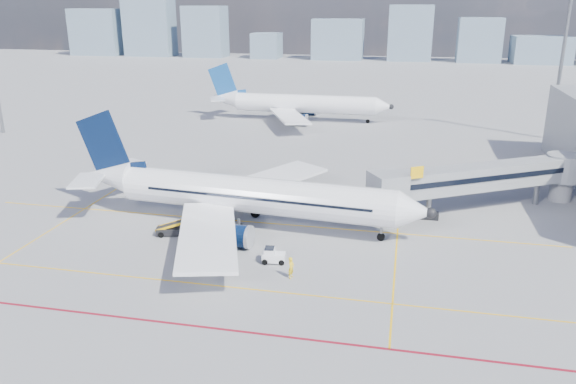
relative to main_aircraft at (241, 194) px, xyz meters
name	(u,v)px	position (x,y,z in m)	size (l,w,h in m)	color
ground	(237,255)	(1.75, -7.19, -3.22)	(420.00, 420.00, 0.00)	gray
apron_markings	(217,273)	(1.17, -11.10, -3.22)	(90.00, 35.12, 0.01)	yellow
jet_bridge	(491,177)	(25.26, 9.72, 0.52)	(23.55, 15.78, 6.30)	gray
floodlight_mast_ne	(563,56)	(39.75, 47.81, 10.36)	(3.20, 0.61, 25.45)	slate
distant_skyline	(350,32)	(-8.54, 182.81, 7.61)	(257.23, 15.36, 29.00)	slate
main_aircraft	(241,194)	(0.00, 0.00, 0.00)	(37.77, 32.87, 11.05)	white
second_aircraft	(297,104)	(-4.88, 54.54, 0.00)	(36.24, 31.59, 10.72)	white
baggage_tug	(273,255)	(5.22, -8.09, -2.56)	(2.12, 1.43, 1.39)	white
cargo_dolly	(216,252)	(0.38, -8.92, -2.29)	(3.28, 1.81, 1.71)	black
belt_loader	(179,229)	(-5.16, -3.91, -2.61)	(5.89, 2.65, 2.36)	black
ramp_worker	(291,267)	(7.40, -10.57, -2.31)	(0.67, 0.44, 1.83)	yellow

